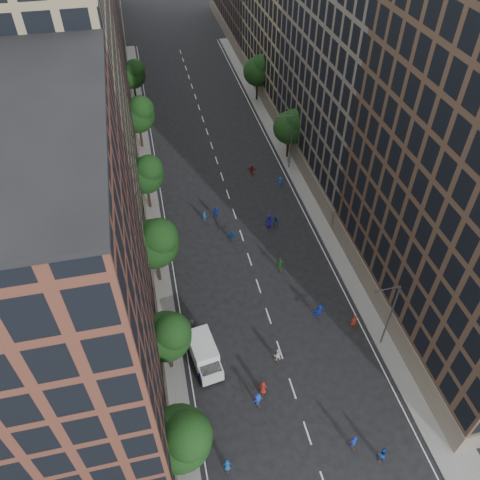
{
  "coord_description": "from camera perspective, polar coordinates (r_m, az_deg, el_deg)",
  "views": [
    {
      "loc": [
        -10.05,
        -12.47,
        41.72
      ],
      "look_at": [
        -0.86,
        28.61,
        2.0
      ],
      "focal_mm": 35.0,
      "sensor_mm": 36.0,
      "label": 1
    }
  ],
  "objects": [
    {
      "name": "skater_9",
      "position": [
        51.03,
        -5.87,
        -10.33
      ],
      "size": [
        1.09,
        0.72,
        1.57
      ],
      "primitive_type": "imported",
      "rotation": [
        0.0,
        0.0,
        3.29
      ],
      "color": "#3C3B40",
      "rests_on": "ground"
    },
    {
      "name": "skater_1",
      "position": [
        45.55,
        13.68,
        -22.8
      ],
      "size": [
        0.67,
        0.47,
        1.75
      ],
      "primitive_type": "imported",
      "rotation": [
        0.0,
        0.0,
        3.22
      ],
      "color": "#152AAE",
      "rests_on": "ground"
    },
    {
      "name": "skater_15",
      "position": [
        69.4,
        4.97,
        7.02
      ],
      "size": [
        1.07,
        0.69,
        1.58
      ],
      "primitive_type": "imported",
      "rotation": [
        0.0,
        0.0,
        3.24
      ],
      "color": "#143FA4",
      "rests_on": "ground"
    },
    {
      "name": "tree_left_2",
      "position": [
        52.14,
        -10.26,
        -0.23
      ],
      "size": [
        5.6,
        5.6,
        9.45
      ],
      "color": "black",
      "rests_on": "ground"
    },
    {
      "name": "streetlamp_near",
      "position": [
        48.49,
        17.7,
        -8.46
      ],
      "size": [
        2.64,
        0.22,
        9.06
      ],
      "color": "#595B60",
      "rests_on": "ground"
    },
    {
      "name": "tree_left_3",
      "position": [
        63.46,
        -11.34,
        7.96
      ],
      "size": [
        5.0,
        5.0,
        8.58
      ],
      "color": "black",
      "rests_on": "ground"
    },
    {
      "name": "tree_right_a",
      "position": [
        73.49,
        6.23,
        13.67
      ],
      "size": [
        5.0,
        5.0,
        8.39
      ],
      "color": "black",
      "rests_on": "ground"
    },
    {
      "name": "skater_17",
      "position": [
        71.72,
        1.43,
        8.5
      ],
      "size": [
        1.49,
        0.89,
        1.53
      ],
      "primitive_type": "imported",
      "rotation": [
        0.0,
        0.0,
        2.81
      ],
      "color": "maroon",
      "rests_on": "ground"
    },
    {
      "name": "skater_2",
      "position": [
        45.69,
        16.88,
        -23.7
      ],
      "size": [
        1.05,
        0.95,
        1.76
      ],
      "primitive_type": "imported",
      "rotation": [
        0.0,
        0.0,
        2.74
      ],
      "color": "#123998",
      "rests_on": "ground"
    },
    {
      "name": "skater_6",
      "position": [
        46.8,
        2.81,
        -17.57
      ],
      "size": [
        0.91,
        0.67,
        1.71
      ],
      "primitive_type": "imported",
      "rotation": [
        0.0,
        0.0,
        2.99
      ],
      "color": "maroon",
      "rests_on": "ground"
    },
    {
      "name": "streetlamp_far",
      "position": [
        71.1,
        6.1,
        12.15
      ],
      "size": [
        2.64,
        0.22,
        9.06
      ],
      "color": "#595B60",
      "rests_on": "ground"
    },
    {
      "name": "skater_5",
      "position": [
        52.44,
        9.62,
        -8.56
      ],
      "size": [
        1.85,
        1.02,
        1.91
      ],
      "primitive_type": "imported",
      "rotation": [
        0.0,
        0.0,
        3.41
      ],
      "color": "#1738BE",
      "rests_on": "ground"
    },
    {
      "name": "skater_8",
      "position": [
        48.79,
        4.53,
        -13.8
      ],
      "size": [
        0.86,
        0.69,
        1.68
      ],
      "primitive_type": "imported",
      "rotation": [
        0.0,
        0.0,
        3.21
      ],
      "color": "silver",
      "rests_on": "ground"
    },
    {
      "name": "bldg_left_c",
      "position": [
        76.25,
        -19.63,
        19.69
      ],
      "size": [
        14.0,
        20.0,
        28.0
      ],
      "primitive_type": "cube",
      "color": "brown",
      "rests_on": "ground"
    },
    {
      "name": "sidewalk_left",
      "position": [
        73.03,
        -11.95,
        7.54
      ],
      "size": [
        4.0,
        105.0,
        0.15
      ],
      "primitive_type": "cube",
      "color": "slate",
      "rests_on": "ground"
    },
    {
      "name": "bldg_right_b",
      "position": [
        68.33,
        14.49,
        20.41
      ],
      "size": [
        14.0,
        28.0,
        33.0
      ],
      "primitive_type": "cube",
      "color": "#665D54",
      "rests_on": "ground"
    },
    {
      "name": "skater_11",
      "position": [
        60.22,
        -1.06,
        0.52
      ],
      "size": [
        1.52,
        0.66,
        1.59
      ],
      "primitive_type": "imported",
      "rotation": [
        0.0,
        0.0,
        3.27
      ],
      "color": "navy",
      "rests_on": "ground"
    },
    {
      "name": "skater_0",
      "position": [
        43.86,
        -1.57,
        -25.75
      ],
      "size": [
        0.78,
        0.54,
        1.51
      ],
      "primitive_type": "imported",
      "rotation": [
        0.0,
        0.0,
        3.06
      ],
      "color": "#124292",
      "rests_on": "ground"
    },
    {
      "name": "sidewalk_right",
      "position": [
        76.26,
        6.44,
        9.95
      ],
      "size": [
        4.0,
        105.0,
        0.15
      ],
      "primitive_type": "cube",
      "color": "slate",
      "rests_on": "ground"
    },
    {
      "name": "bldg_left_b",
      "position": [
        54.26,
        -21.2,
        13.29
      ],
      "size": [
        14.0,
        26.0,
        34.0
      ],
      "primitive_type": "cube",
      "color": "#948261",
      "rests_on": "ground"
    },
    {
      "name": "skater_7",
      "position": [
        52.28,
        13.7,
        -9.67
      ],
      "size": [
        0.72,
        0.49,
        1.93
      ],
      "primitive_type": "imported",
      "rotation": [
        0.0,
        0.0,
        3.19
      ],
      "color": "#AF361D",
      "rests_on": "ground"
    },
    {
      "name": "skater_3",
      "position": [
        46.23,
        2.19,
        -18.88
      ],
      "size": [
        1.19,
        0.82,
        1.68
      ],
      "primitive_type": "imported",
      "rotation": [
        0.0,
        0.0,
        3.33
      ],
      "color": "#163AB7",
      "rests_on": "ground"
    },
    {
      "name": "tree_left_0",
      "position": [
        39.32,
        -7.13,
        -22.79
      ],
      "size": [
        5.2,
        5.2,
        8.83
      ],
      "color": "black",
      "rests_on": "ground"
    },
    {
      "name": "skater_10",
      "position": [
        56.63,
        4.88,
        -3.0
      ],
      "size": [
        1.13,
        0.73,
        1.78
      ],
      "primitive_type": "imported",
      "rotation": [
        0.0,
        0.0,
        3.44
      ],
      "color": "#206C24",
      "rests_on": "ground"
    },
    {
      "name": "bldg_left_a",
      "position": [
        36.67,
        -22.43,
        -7.92
      ],
      "size": [
        14.0,
        22.0,
        30.0
      ],
      "primitive_type": "cube",
      "color": "brown",
      "rests_on": "ground"
    },
    {
      "name": "ground",
      "position": [
        67.78,
        -1.4,
        5.34
      ],
      "size": [
        240.0,
        240.0,
        0.0
      ],
      "primitive_type": "plane",
      "color": "black",
      "rests_on": "ground"
    },
    {
      "name": "tree_left_4",
      "position": [
        77.04,
        -12.28,
        14.81
      ],
      "size": [
        5.4,
        5.4,
        9.08
      ],
      "color": "black",
      "rests_on": "ground"
    },
    {
      "name": "skater_4",
      "position": [
        47.43,
        -4.72,
        -16.31
      ],
      "size": [
        1.13,
        0.78,
        1.78
      ],
      "primitive_type": "imported",
      "rotation": [
        0.0,
        0.0,
        2.78
      ],
      "color": "#1714A2",
      "rests_on": "ground"
    },
    {
      "name": "tree_right_b",
      "position": [
        90.49,
        2.29,
        20.03
      ],
      "size": [
        5.2,
        5.2,
        8.83
      ],
      "color": "black",
      "rests_on": "ground"
    },
    {
      "name": "skater_14",
      "position": [
        62.52,
        4.33,
        2.27
      ],
      "size": [
        0.89,
        0.78,
        1.53
      ],
      "primitive_type": "imported",
      "rotation": [
        0.0,
        0.0,
        2.83
      ],
      "color": "#13329C",
      "rests_on": "ground"
    },
    {
      "name": "skater_16",
      "position": [
        63.41,
        -2.94,
        3.28
      ],
      "size": [
        1.19,
        0.63,
        1.93
      ],
      "primitive_type": "imported",
      "rotation": [
        0.0,
        0.0,
        3.28
      ],
      "color": "navy",
      "rests_on": "ground"
    },
    {
      "name": "tree_left_1",
      "position": [
        44.74,
        -8.78,
        -11.37
      ],
      "size": [
        4.8,
        4.8,
        8.21
      ],
      "color": "black",
      "rests_on": "ground"
    },
    {
      "name": "cargo_van",
      "position": [
        48.05,
        -4.34,
        -13.73
      ],
      "size": [
        3.19,
        5.55,
        2.8
      ],
      "rotation": [
        0.0,
        0.0,
        0.15
      ],
      "color": "silver",
      "rests_on": "ground"
    },
    {
      "name": "skater_13",
      "position": [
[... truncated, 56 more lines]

